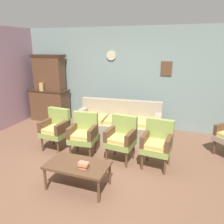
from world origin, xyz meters
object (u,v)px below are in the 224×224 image
armchair_near_couch_end (157,142)px  floral_couch (119,125)px  armchair_by_doorway (56,127)px  coffee_table (78,166)px  armchair_near_cabinet (84,133)px  vase_on_cabinet (41,87)px  book_stack_on_table (84,165)px  side_cabinet (50,105)px  armchair_row_middle (121,137)px

armchair_near_couch_end → floral_couch: bearing=135.5°
armchair_by_doorway → coffee_table: size_ratio=0.90×
armchair_near_cabinet → coffee_table: bearing=-68.8°
vase_on_cabinet → armchair_by_doorway: size_ratio=0.26×
armchair_near_cabinet → book_stack_on_table: size_ratio=5.56×
armchair_near_couch_end → coffee_table: size_ratio=0.90×
coffee_table → armchair_near_cabinet: bearing=111.2°
vase_on_cabinet → coffee_table: 3.69m
side_cabinet → coffee_table: side_cabinet is taller
side_cabinet → floral_couch: 2.48m
side_cabinet → armchair_row_middle: (2.80, -1.68, 0.03)m
armchair_by_doorway → armchair_near_couch_end: 2.21m
armchair_near_couch_end → book_stack_on_table: 1.50m
armchair_near_cabinet → armchair_row_middle: (0.80, 0.06, 0.00)m
armchair_by_doorway → armchair_near_couch_end: bearing=-0.4°
armchair_row_middle → coffee_table: bearing=-110.0°
side_cabinet → vase_on_cabinet: 0.62m
floral_couch → armchair_near_cabinet: (-0.40, -1.13, 0.17)m
vase_on_cabinet → coffee_table: (2.53, -2.60, -0.67)m
vase_on_cabinet → book_stack_on_table: vase_on_cabinet is taller
side_cabinet → floral_couch: size_ratio=0.55×
armchair_near_couch_end → book_stack_on_table: size_ratio=5.56×
book_stack_on_table → armchair_by_doorway: bearing=136.9°
armchair_by_doorway → coffee_table: armchair_by_doorway is taller
armchair_by_doorway → armchair_row_middle: bearing=-0.2°
side_cabinet → armchair_near_couch_end: 3.89m
vase_on_cabinet → armchair_by_doorway: 2.14m
floral_couch → armchair_near_couch_end: (1.10, -1.08, 0.17)m
armchair_near_cabinet → vase_on_cabinet: bearing=143.7°
side_cabinet → armchair_row_middle: side_cabinet is taller
floral_couch → coffee_table: 2.16m
vase_on_cabinet → armchair_near_cabinet: vase_on_cabinet is taller
armchair_row_middle → floral_couch: bearing=110.4°
armchair_near_couch_end → book_stack_on_table: armchair_near_couch_end is taller
side_cabinet → book_stack_on_table: size_ratio=7.14×
floral_couch → vase_on_cabinet: bearing=170.2°
armchair_row_middle → book_stack_on_table: (-0.25, -1.17, -0.03)m
armchair_near_cabinet → side_cabinet: bearing=139.0°
vase_on_cabinet → armchair_by_doorway: bearing=-46.6°
vase_on_cabinet → coffee_table: bearing=-45.7°
vase_on_cabinet → floral_couch: vase_on_cabinet is taller
armchair_near_cabinet → coffee_table: (0.40, -1.03, -0.12)m
coffee_table → armchair_near_couch_end: bearing=44.4°
side_cabinet → vase_on_cabinet: bearing=-126.8°
vase_on_cabinet → armchair_row_middle: vase_on_cabinet is taller
floral_couch → book_stack_on_table: 2.25m
side_cabinet → armchair_by_doorway: (1.29, -1.67, 0.03)m
side_cabinet → coffee_table: (2.40, -2.77, -0.09)m
armchair_row_middle → armchair_near_couch_end: same height
armchair_by_doorway → armchair_near_cabinet: bearing=-5.0°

